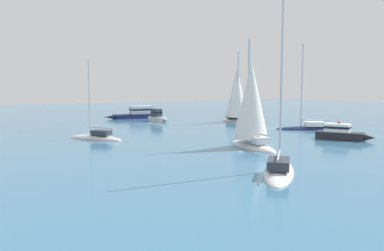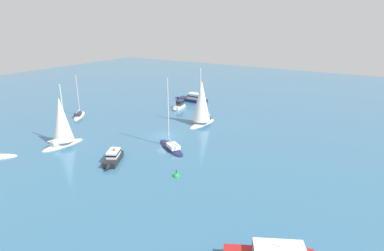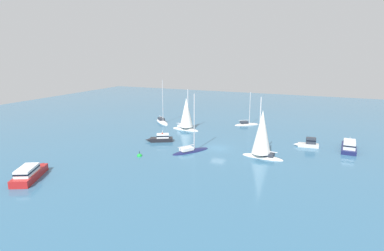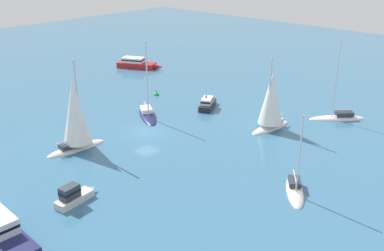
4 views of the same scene
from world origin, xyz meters
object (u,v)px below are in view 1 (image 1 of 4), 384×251
Objects in this scene: sloop at (279,171)px; powerboat_1 at (158,116)px; sailboat at (308,128)px; yacht at (96,138)px; powerboat at (137,113)px; sailboat_1 at (251,108)px; ketch at (236,97)px; cabin_cruiser at (341,133)px.

sloop is 35.69m from powerboat_1.
sailboat is 24.91m from sloop.
powerboat is (-12.70, -21.58, 0.67)m from yacht.
yacht is 20.73m from sloop.
sailboat is 1.10× the size of sailboat_1.
yacht is 24.36m from ketch.
powerboat is (-7.19, -41.56, 0.66)m from sloop.
powerboat_1 is 0.47× the size of sailboat_1.
ketch is (-22.70, -8.09, 3.57)m from yacht.
powerboat_1 is at bearing -27.10° from sailboat.
ketch is at bearing 146.30° from cabin_cruiser.
yacht is 1.84× the size of powerboat_1.
cabin_cruiser is 0.50× the size of sailboat.
powerboat_1 is at bearing -78.28° from yacht.
sloop is 10.40m from sailboat_1.
ketch reaches higher than sailboat_1.
sailboat is 1.00× the size of ketch.
cabin_cruiser is 27.67m from powerboat_1.
ketch is at bearing 12.61° from sloop.
powerboat_1 is at bearing -119.58° from ketch.
sloop is (-5.51, 19.98, 0.01)m from yacht.
cabin_cruiser is 34.36m from powerboat.
sailboat is 2.32× the size of powerboat_1.
sloop is at bearing 157.68° from sailboat_1.
yacht is at bearing 61.65° from powerboat.
ketch is 1.09× the size of sailboat_1.
sailboat_1 is (-10.22, 11.26, 3.18)m from yacht.
sloop is at bearing -25.28° from ketch.
cabin_cruiser is 0.55× the size of sailboat_1.
powerboat is at bearing 165.35° from cabin_cruiser.
cabin_cruiser is 1.17× the size of powerboat_1.
powerboat_1 is (-0.64, 6.75, -0.09)m from powerboat.
ketch reaches higher than powerboat.
cabin_cruiser is at bearing 105.80° from powerboat.
yacht is 0.87× the size of sailboat_1.
cabin_cruiser is at bearing 0.81° from ketch.
powerboat_1 is 26.41m from sailboat_1.
sloop reaches higher than cabin_cruiser.
sloop reaches higher than yacht.
ketch is at bearing 46.83° from powerboat_1.
ketch is 11.91m from powerboat_1.
cabin_cruiser is 0.50× the size of ketch.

